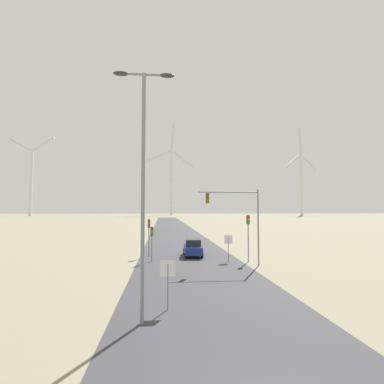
% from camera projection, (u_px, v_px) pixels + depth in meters
% --- Properties ---
extents(road_surface, '(10.00, 240.00, 0.01)m').
position_uv_depth(road_surface, '(177.00, 237.00, 54.42)').
color(road_surface, '#38383D').
rests_on(road_surface, ground).
extents(streetlamp, '(2.82, 0.32, 11.40)m').
position_uv_depth(streetlamp, '(143.00, 167.00, 13.61)').
color(streetlamp, gray).
rests_on(streetlamp, ground).
extents(stop_sign_near, '(0.81, 0.07, 2.47)m').
position_uv_depth(stop_sign_near, '(168.00, 275.00, 15.16)').
color(stop_sign_near, gray).
rests_on(stop_sign_near, ground).
extents(stop_sign_far, '(0.81, 0.07, 2.51)m').
position_uv_depth(stop_sign_far, '(228.00, 243.00, 29.07)').
color(stop_sign_far, gray).
rests_on(stop_sign_far, ground).
extents(traffic_light_post_near_left, '(0.28, 0.34, 3.95)m').
position_uv_depth(traffic_light_post_near_left, '(149.00, 229.00, 32.09)').
color(traffic_light_post_near_left, gray).
rests_on(traffic_light_post_near_left, ground).
extents(traffic_light_post_near_right, '(0.28, 0.34, 4.47)m').
position_uv_depth(traffic_light_post_near_right, '(248.00, 228.00, 28.98)').
color(traffic_light_post_near_right, gray).
rests_on(traffic_light_post_near_right, ground).
extents(traffic_light_post_mid_left, '(0.28, 0.34, 3.34)m').
position_uv_depth(traffic_light_post_mid_left, '(152.00, 236.00, 28.92)').
color(traffic_light_post_mid_left, gray).
rests_on(traffic_light_post_mid_left, ground).
extents(traffic_light_mast_overhead, '(5.53, 0.35, 6.83)m').
position_uv_depth(traffic_light_mast_overhead, '(238.00, 211.00, 26.91)').
color(traffic_light_mast_overhead, gray).
rests_on(traffic_light_mast_overhead, ground).
extents(car_approaching, '(1.95, 4.16, 1.83)m').
position_uv_depth(car_approaching, '(193.00, 248.00, 32.08)').
color(car_approaching, navy).
rests_on(car_approaching, ground).
extents(wind_turbine_far_left, '(33.23, 6.04, 56.37)m').
position_uv_depth(wind_turbine_far_left, '(31.00, 176.00, 211.65)').
color(wind_turbine_far_left, silver).
rests_on(wind_turbine_far_left, ground).
extents(wind_turbine_left, '(37.75, 6.29, 72.06)m').
position_uv_depth(wind_turbine_left, '(171.00, 175.00, 233.50)').
color(wind_turbine_left, silver).
rests_on(wind_turbine_left, ground).
extents(wind_turbine_center, '(33.81, 18.36, 68.61)m').
position_uv_depth(wind_turbine_center, '(301.00, 178.00, 233.33)').
color(wind_turbine_center, silver).
rests_on(wind_turbine_center, ground).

